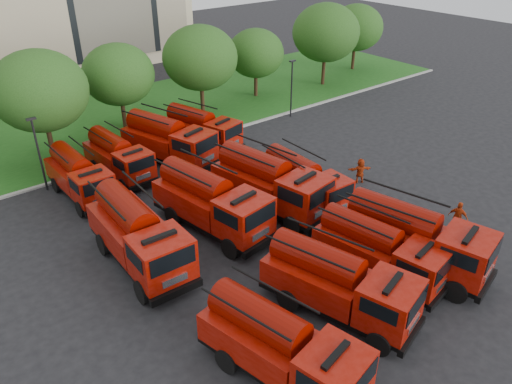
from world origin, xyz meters
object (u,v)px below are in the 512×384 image
at_px(fire_truck_7, 303,181).
at_px(fire_truck_5, 211,202).
at_px(fire_truck_1, 338,283).
at_px(fire_truck_11, 201,129).
at_px(fire_truck_0, 281,346).
at_px(fire_truck_4, 138,235).
at_px(firefighter_2, 455,231).
at_px(firefighter_0, 385,318).
at_px(fire_truck_8, 79,176).
at_px(fire_truck_10, 168,140).
at_px(fire_truck_3, 414,238).
at_px(firefighter_4, 219,342).
at_px(firefighter_5, 359,182).
at_px(fire_truck_6, 270,183).
at_px(fire_truck_9, 118,156).
at_px(firefighter_3, 451,260).
at_px(fire_truck_2, 378,250).

bearing_deg(fire_truck_7, fire_truck_5, 171.59).
height_order(fire_truck_1, fire_truck_11, fire_truck_1).
distance_m(fire_truck_0, fire_truck_4, 10.18).
xyz_separation_m(fire_truck_4, firefighter_2, (15.67, -8.73, -1.79)).
relative_size(fire_truck_1, firefighter_2, 4.03).
bearing_deg(firefighter_0, fire_truck_8, 90.80).
height_order(fire_truck_4, fire_truck_10, fire_truck_4).
distance_m(fire_truck_0, fire_truck_11, 23.00).
xyz_separation_m(fire_truck_3, fire_truck_4, (-10.83, 9.05, 0.03)).
height_order(fire_truck_0, firefighter_4, fire_truck_0).
relative_size(fire_truck_7, fire_truck_8, 1.04).
bearing_deg(firefighter_5, fire_truck_0, 59.43).
xyz_separation_m(fire_truck_6, fire_truck_8, (-8.50, 8.90, -0.32)).
height_order(fire_truck_8, fire_truck_9, fire_truck_8).
bearing_deg(fire_truck_6, fire_truck_1, -120.87).
bearing_deg(fire_truck_10, fire_truck_3, -95.57).
distance_m(firefighter_2, firefighter_3, 3.00).
bearing_deg(firefighter_3, fire_truck_11, -107.41).
bearing_deg(fire_truck_7, fire_truck_4, 178.14).
bearing_deg(fire_truck_1, fire_truck_4, 105.73).
height_order(fire_truck_0, fire_truck_5, fire_truck_5).
bearing_deg(fire_truck_4, fire_truck_6, 2.04).
distance_m(firefighter_0, firefighter_3, 6.31).
bearing_deg(firefighter_5, fire_truck_4, 24.46).
xyz_separation_m(fire_truck_0, fire_truck_4, (-0.84, 10.15, 0.17)).
relative_size(fire_truck_5, firefighter_0, 5.36).
bearing_deg(firefighter_4, firefighter_0, 172.01).
bearing_deg(fire_truck_0, fire_truck_4, 83.20).
distance_m(fire_truck_1, fire_truck_11, 20.34).
distance_m(fire_truck_4, firefighter_0, 12.78).
bearing_deg(fire_truck_6, fire_truck_4, 170.60).
relative_size(fire_truck_9, firefighter_5, 3.75).
xyz_separation_m(fire_truck_8, firefighter_5, (15.60, -10.07, -1.49)).
bearing_deg(fire_truck_6, fire_truck_0, -137.59).
xyz_separation_m(fire_truck_1, firefighter_2, (10.38, 0.27, -1.67)).
height_order(fire_truck_7, firefighter_2, fire_truck_7).
relative_size(fire_truck_11, firefighter_3, 4.01).
height_order(fire_truck_2, firefighter_5, fire_truck_2).
distance_m(fire_truck_7, fire_truck_9, 13.05).
bearing_deg(fire_truck_9, fire_truck_4, -113.80).
height_order(fire_truck_1, fire_truck_7, fire_truck_1).
xyz_separation_m(fire_truck_3, firefighter_0, (-4.08, -1.66, -1.77)).
bearing_deg(fire_truck_1, fire_truck_5, 78.33).
bearing_deg(fire_truck_8, fire_truck_4, -93.17).
height_order(fire_truck_3, fire_truck_10, fire_truck_3).
distance_m(firefighter_2, firefighter_5, 7.55).
xyz_separation_m(fire_truck_1, fire_truck_11, (5.51, 19.58, -0.15)).
bearing_deg(fire_truck_1, firefighter_3, -23.29).
height_order(fire_truck_9, fire_truck_11, fire_truck_11).
xyz_separation_m(firefighter_0, firefighter_5, (9.18, 9.52, 0.00)).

